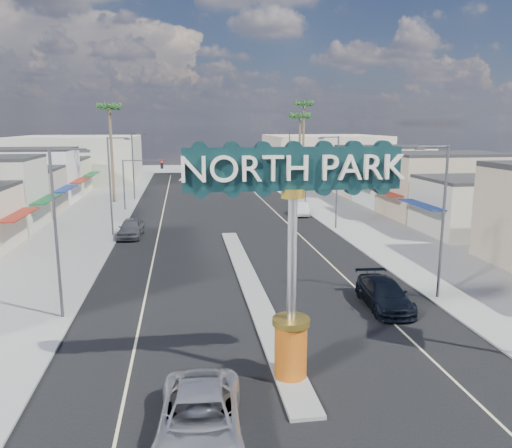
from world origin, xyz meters
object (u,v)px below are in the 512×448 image
object	(u,v)px
gateway_sign	(292,236)
streetlight_l_mid	(112,181)
car_parked_right	(301,209)
streetlight_r_near	(441,214)
streetlight_l_near	(59,225)
palm_left_far	(109,113)
car_parked_left	(131,228)
palm_right_mid	(300,120)
traffic_signal_right	(292,172)
streetlight_r_mid	(336,178)
suv_right	(384,294)
suv_left	(200,419)
traffic_signal_left	(139,174)
palm_right_far	(304,109)
streetlight_l_far	(134,163)
streetlight_r_far	(288,161)

from	to	relation	value
gateway_sign	streetlight_l_mid	bearing A→B (deg)	110.42
car_parked_right	streetlight_r_near	bearing A→B (deg)	-80.60
streetlight_l_near	palm_left_far	xyz separation A→B (m)	(-2.57, 40.00, 6.43)
car_parked_left	streetlight_r_near	bearing A→B (deg)	-41.26
palm_right_mid	car_parked_right	bearing A→B (deg)	-102.48
traffic_signal_right	streetlight_l_near	size ratio (longest dim) A/B	0.67
streetlight_r_mid	suv_right	bearing A→B (deg)	-99.58
suv_left	traffic_signal_left	bearing A→B (deg)	100.78
traffic_signal_left	streetlight_r_near	size ratio (longest dim) A/B	0.67
gateway_sign	car_parked_left	size ratio (longest dim) A/B	1.84
streetlight_r_mid	car_parked_left	size ratio (longest dim) A/B	1.81
streetlight_r_mid	palm_left_far	distance (m)	31.47
gateway_sign	palm_right_mid	size ratio (longest dim) A/B	0.76
palm_left_far	car_parked_left	world-z (taller)	palm_left_far
streetlight_l_near	streetlight_r_near	world-z (taller)	same
gateway_sign	suv_right	world-z (taller)	gateway_sign
streetlight_l_mid	palm_right_far	xyz separation A→B (m)	(25.43, 32.00, 7.32)
palm_right_far	car_parked_left	xyz separation A→B (m)	(-23.87, -32.66, -11.54)
palm_left_far	car_parked_left	xyz separation A→B (m)	(4.13, -20.66, -10.65)
gateway_sign	traffic_signal_left	size ratio (longest dim) A/B	1.53
streetlight_l_far	traffic_signal_right	bearing A→B (deg)	-22.20
traffic_signal_right	car_parked_left	xyz separation A→B (m)	(-18.06, -14.66, -3.43)
streetlight_l_mid	streetlight_l_near	bearing A→B (deg)	-90.00
streetlight_r_near	suv_left	xyz separation A→B (m)	(-14.19, -11.58, -4.25)
gateway_sign	traffic_signal_left	world-z (taller)	gateway_sign
gateway_sign	traffic_signal_right	distance (m)	43.04
palm_right_mid	suv_left	distance (m)	60.76
suv_left	palm_right_far	bearing A→B (deg)	77.55
streetlight_r_near	palm_left_far	size ratio (longest dim) A/B	0.69
traffic_signal_left	streetlight_r_far	distance (m)	21.20
car_parked_right	streetlight_l_mid	bearing A→B (deg)	-151.35
streetlight_r_far	streetlight_r_near	bearing A→B (deg)	-90.00
car_parked_right	traffic_signal_left	bearing A→B (deg)	168.01
streetlight_l_mid	palm_right_far	distance (m)	41.53
streetlight_l_near	palm_right_far	size ratio (longest dim) A/B	0.64
traffic_signal_left	streetlight_l_near	size ratio (longest dim) A/B	0.67
traffic_signal_right	streetlight_l_far	bearing A→B (deg)	157.80
traffic_signal_left	palm_right_mid	size ratio (longest dim) A/B	0.50
traffic_signal_left	traffic_signal_right	size ratio (longest dim) A/B	1.00
palm_right_far	suv_right	xyz separation A→B (m)	(-8.09, -52.87, -11.60)
gateway_sign	streetlight_l_far	distance (m)	51.10
streetlight_l_mid	palm_left_far	distance (m)	21.16
palm_right_mid	palm_left_far	bearing A→B (deg)	-167.01
traffic_signal_right	streetlight_r_far	xyz separation A→B (m)	(1.25, 8.01, 0.79)
streetlight_l_mid	car_parked_right	xyz separation A→B (m)	(19.43, 7.93, -4.34)
gateway_sign	car_parked_left	world-z (taller)	gateway_sign
gateway_sign	suv_right	size ratio (longest dim) A/B	1.70
traffic_signal_left	streetlight_r_mid	size ratio (longest dim) A/B	0.67
streetlight_l_far	palm_right_far	distance (m)	28.29
streetlight_l_near	suv_left	distance (m)	14.02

